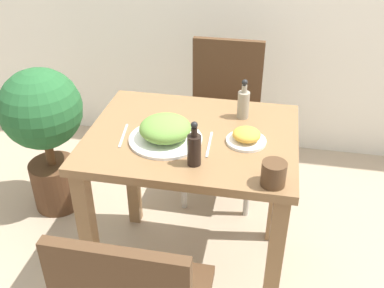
# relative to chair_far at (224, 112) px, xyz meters

# --- Properties ---
(ground_plane) EXTENTS (16.00, 16.00, 0.00)m
(ground_plane) POSITION_rel_chair_far_xyz_m (-0.05, -0.71, -0.51)
(ground_plane) COLOR tan
(dining_table) EXTENTS (0.86, 0.68, 0.78)m
(dining_table) POSITION_rel_chair_far_xyz_m (-0.05, -0.71, 0.12)
(dining_table) COLOR olive
(dining_table) RESTS_ON ground_plane
(chair_far) EXTENTS (0.42, 0.42, 0.90)m
(chair_far) POSITION_rel_chair_far_xyz_m (0.00, 0.00, 0.00)
(chair_far) COLOR #4C331E
(chair_far) RESTS_ON ground_plane
(food_plate) EXTENTS (0.29, 0.29, 0.10)m
(food_plate) POSITION_rel_chair_far_xyz_m (-0.14, -0.78, 0.31)
(food_plate) COLOR white
(food_plate) RESTS_ON dining_table
(side_plate) EXTENTS (0.16, 0.16, 0.06)m
(side_plate) POSITION_rel_chair_far_xyz_m (0.18, -0.73, 0.29)
(side_plate) COLOR white
(side_plate) RESTS_ON dining_table
(drink_cup) EXTENTS (0.09, 0.09, 0.09)m
(drink_cup) POSITION_rel_chair_far_xyz_m (0.29, -0.99, 0.31)
(drink_cup) COLOR #4C331E
(drink_cup) RESTS_ON dining_table
(sauce_bottle) EXTENTS (0.05, 0.05, 0.18)m
(sauce_bottle) POSITION_rel_chair_far_xyz_m (0.14, -0.53, 0.34)
(sauce_bottle) COLOR gray
(sauce_bottle) RESTS_ON dining_table
(condiment_bottle) EXTENTS (0.05, 0.05, 0.18)m
(condiment_bottle) POSITION_rel_chair_far_xyz_m (0.00, -0.92, 0.34)
(condiment_bottle) COLOR black
(condiment_bottle) RESTS_ON dining_table
(fork_utensil) EXTENTS (0.03, 0.18, 0.00)m
(fork_utensil) POSITION_rel_chair_far_xyz_m (-0.32, -0.78, 0.27)
(fork_utensil) COLOR silver
(fork_utensil) RESTS_ON dining_table
(spoon_utensil) EXTENTS (0.02, 0.18, 0.00)m
(spoon_utensil) POSITION_rel_chair_far_xyz_m (0.04, -0.78, 0.27)
(spoon_utensil) COLOR silver
(spoon_utensil) RESTS_ON dining_table
(potted_plant_left) EXTENTS (0.43, 0.43, 0.85)m
(potted_plant_left) POSITION_rel_chair_far_xyz_m (-0.92, -0.37, 0.02)
(potted_plant_left) COLOR #51331E
(potted_plant_left) RESTS_ON ground_plane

